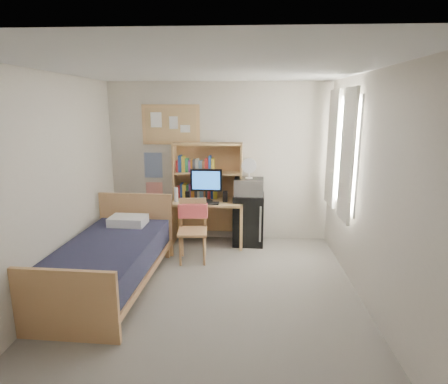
{
  "coord_description": "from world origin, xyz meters",
  "views": [
    {
      "loc": [
        0.39,
        -4.02,
        2.23
      ],
      "look_at": [
        0.13,
        1.2,
        1.01
      ],
      "focal_mm": 30.0,
      "sensor_mm": 36.0,
      "label": 1
    }
  ],
  "objects_px": {
    "mini_fridge": "(248,219)",
    "bulletin_board": "(171,125)",
    "speaker_left": "(188,196)",
    "bed": "(109,266)",
    "desk_fan": "(249,169)",
    "desk": "(207,222)",
    "desk_chair": "(193,231)",
    "monitor": "(206,185)",
    "speaker_right": "(225,197)",
    "microwave": "(249,187)"
  },
  "relations": [
    {
      "from": "mini_fridge",
      "to": "microwave",
      "type": "distance_m",
      "value": 0.55
    },
    {
      "from": "mini_fridge",
      "to": "speaker_right",
      "type": "xyz_separation_m",
      "value": [
        -0.37,
        -0.12,
        0.4
      ]
    },
    {
      "from": "desk_chair",
      "to": "bed",
      "type": "distance_m",
      "value": 1.29
    },
    {
      "from": "monitor",
      "to": "speaker_right",
      "type": "relative_size",
      "value": 3.03
    },
    {
      "from": "speaker_left",
      "to": "speaker_right",
      "type": "relative_size",
      "value": 0.94
    },
    {
      "from": "mini_fridge",
      "to": "microwave",
      "type": "relative_size",
      "value": 1.8
    },
    {
      "from": "desk",
      "to": "bed",
      "type": "height_order",
      "value": "desk"
    },
    {
      "from": "speaker_left",
      "to": "speaker_right",
      "type": "distance_m",
      "value": 0.6
    },
    {
      "from": "speaker_left",
      "to": "mini_fridge",
      "type": "bearing_deg",
      "value": 7.54
    },
    {
      "from": "mini_fridge",
      "to": "speaker_right",
      "type": "bearing_deg",
      "value": -159.78
    },
    {
      "from": "desk",
      "to": "monitor",
      "type": "relative_size",
      "value": 2.2
    },
    {
      "from": "desk",
      "to": "microwave",
      "type": "distance_m",
      "value": 0.9
    },
    {
      "from": "bed",
      "to": "monitor",
      "type": "distance_m",
      "value": 2.0
    },
    {
      "from": "bed",
      "to": "desk_fan",
      "type": "bearing_deg",
      "value": 45.79
    },
    {
      "from": "speaker_right",
      "to": "mini_fridge",
      "type": "bearing_deg",
      "value": 19.11
    },
    {
      "from": "bulletin_board",
      "to": "desk_fan",
      "type": "height_order",
      "value": "bulletin_board"
    },
    {
      "from": "desk_chair",
      "to": "bulletin_board",
      "type": "bearing_deg",
      "value": 110.14
    },
    {
      "from": "speaker_right",
      "to": "monitor",
      "type": "bearing_deg",
      "value": -180.0
    },
    {
      "from": "desk_chair",
      "to": "speaker_right",
      "type": "relative_size",
      "value": 5.2
    },
    {
      "from": "bed",
      "to": "microwave",
      "type": "distance_m",
      "value": 2.48
    },
    {
      "from": "desk_chair",
      "to": "desk",
      "type": "bearing_deg",
      "value": 74.25
    },
    {
      "from": "microwave",
      "to": "bed",
      "type": "bearing_deg",
      "value": -134.2
    },
    {
      "from": "bulletin_board",
      "to": "bed",
      "type": "distance_m",
      "value": 2.54
    },
    {
      "from": "desk",
      "to": "speaker_right",
      "type": "distance_m",
      "value": 0.55
    },
    {
      "from": "bulletin_board",
      "to": "desk_fan",
      "type": "xyz_separation_m",
      "value": [
        1.27,
        -0.27,
        -0.68
      ]
    },
    {
      "from": "speaker_right",
      "to": "microwave",
      "type": "distance_m",
      "value": 0.41
    },
    {
      "from": "desk_chair",
      "to": "microwave",
      "type": "height_order",
      "value": "microwave"
    },
    {
      "from": "bulletin_board",
      "to": "desk_fan",
      "type": "relative_size",
      "value": 3.23
    },
    {
      "from": "bed",
      "to": "microwave",
      "type": "height_order",
      "value": "microwave"
    },
    {
      "from": "desk",
      "to": "desk_chair",
      "type": "xyz_separation_m",
      "value": [
        -0.14,
        -0.71,
        0.09
      ]
    },
    {
      "from": "monitor",
      "to": "microwave",
      "type": "distance_m",
      "value": 0.68
    },
    {
      "from": "mini_fridge",
      "to": "monitor",
      "type": "xyz_separation_m",
      "value": [
        -0.67,
        -0.11,
        0.58
      ]
    },
    {
      "from": "desk_chair",
      "to": "speaker_left",
      "type": "xyz_separation_m",
      "value": [
        -0.16,
        0.66,
        0.36
      ]
    },
    {
      "from": "speaker_right",
      "to": "desk_fan",
      "type": "xyz_separation_m",
      "value": [
        0.37,
        0.1,
        0.42
      ]
    },
    {
      "from": "desk_chair",
      "to": "microwave",
      "type": "distance_m",
      "value": 1.21
    },
    {
      "from": "speaker_right",
      "to": "desk_fan",
      "type": "height_order",
      "value": "desk_fan"
    },
    {
      "from": "monitor",
      "to": "microwave",
      "type": "xyz_separation_m",
      "value": [
        0.67,
        0.09,
        -0.03
      ]
    },
    {
      "from": "mini_fridge",
      "to": "speaker_left",
      "type": "distance_m",
      "value": 1.06
    },
    {
      "from": "bed",
      "to": "desk_fan",
      "type": "distance_m",
      "value": 2.56
    },
    {
      "from": "speaker_left",
      "to": "desk_fan",
      "type": "relative_size",
      "value": 0.56
    },
    {
      "from": "desk_fan",
      "to": "bed",
      "type": "bearing_deg",
      "value": -134.2
    },
    {
      "from": "desk_chair",
      "to": "bed",
      "type": "relative_size",
      "value": 0.43
    },
    {
      "from": "bulletin_board",
      "to": "speaker_left",
      "type": "bearing_deg",
      "value": -49.13
    },
    {
      "from": "desk_chair",
      "to": "monitor",
      "type": "relative_size",
      "value": 1.72
    },
    {
      "from": "mini_fridge",
      "to": "bulletin_board",
      "type": "bearing_deg",
      "value": 171.82
    },
    {
      "from": "desk_chair",
      "to": "speaker_left",
      "type": "height_order",
      "value": "desk_chair"
    },
    {
      "from": "bulletin_board",
      "to": "speaker_right",
      "type": "height_order",
      "value": "bulletin_board"
    },
    {
      "from": "desk",
      "to": "speaker_left",
      "type": "distance_m",
      "value": 0.54
    },
    {
      "from": "desk",
      "to": "bed",
      "type": "distance_m",
      "value": 1.92
    },
    {
      "from": "desk_fan",
      "to": "mini_fridge",
      "type": "bearing_deg",
      "value": 90.0
    }
  ]
}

